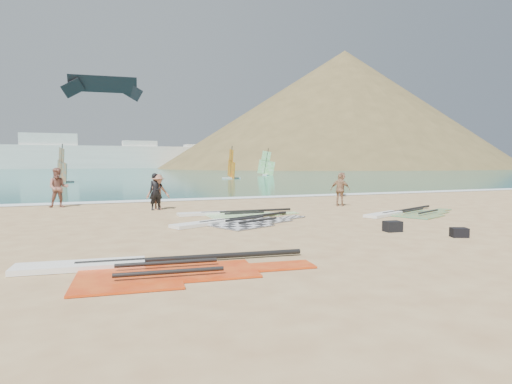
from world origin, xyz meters
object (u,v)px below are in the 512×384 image
object	(u,v)px
rig_grey	(235,222)
rig_orange	(407,213)
rig_red	(143,268)
beachgoer_back	(340,190)
beachgoer_right	(342,184)
person_wetsuit	(156,192)
beachgoer_mid	(158,192)
gear_bag_near	(393,226)
rig_green	(229,214)
gear_bag_far	(459,233)
beachgoer_left	(58,188)

from	to	relation	value
rig_grey	rig_orange	distance (m)	7.84
rig_orange	rig_red	distance (m)	13.13
beachgoer_back	beachgoer_right	world-z (taller)	beachgoer_back
person_wetsuit	rig_red	bearing A→B (deg)	-109.57
rig_grey	beachgoer_mid	world-z (taller)	beachgoer_mid
gear_bag_near	beachgoer_back	xyz separation A→B (m)	(2.92, 7.69, 0.68)
rig_green	gear_bag_far	size ratio (longest dim) A/B	10.92
beachgoer_back	beachgoer_mid	bearing A→B (deg)	28.77
rig_orange	beachgoer_mid	xyz separation A→B (m)	(-9.76, 5.90, 0.80)
rig_orange	beachgoer_right	world-z (taller)	beachgoer_right
gear_bag_far	beachgoer_mid	bearing A→B (deg)	123.85
rig_orange	rig_red	bearing A→B (deg)	-177.62
person_wetsuit	beachgoer_mid	world-z (taller)	person_wetsuit
rig_red	beachgoer_left	size ratio (longest dim) A/B	3.17
gear_bag_far	person_wetsuit	xyz separation A→B (m)	(-7.46, 10.87, 0.73)
beachgoer_back	person_wetsuit	bearing A→B (deg)	29.47
rig_grey	beachgoer_mid	size ratio (longest dim) A/B	3.38
person_wetsuit	beachgoer_mid	distance (m)	0.15
rig_green	beachgoer_right	size ratio (longest dim) A/B	3.27
beachgoer_right	rig_grey	bearing A→B (deg)	163.34
rig_green	rig_red	size ratio (longest dim) A/B	0.82
beachgoer_right	gear_bag_far	bearing A→B (deg)	-168.18
rig_green	gear_bag_far	world-z (taller)	gear_bag_far
beachgoer_right	rig_red	bearing A→B (deg)	167.90
rig_red	beachgoer_mid	world-z (taller)	beachgoer_mid
person_wetsuit	rig_orange	bearing A→B (deg)	-40.27
beachgoer_right	rig_orange	bearing A→B (deg)	-165.21
person_wetsuit	beachgoer_left	world-z (taller)	beachgoer_left
rig_orange	beachgoer_left	bearing A→B (deg)	125.17
rig_red	person_wetsuit	bearing A→B (deg)	86.31
rig_green	gear_bag_near	xyz separation A→B (m)	(3.66, -6.06, 0.12)
rig_orange	beachgoer_mid	bearing A→B (deg)	125.64
person_wetsuit	beachgoer_right	bearing A→B (deg)	7.16
rig_orange	beachgoer_left	distance (m)	16.76
rig_orange	gear_bag_far	xyz separation A→B (m)	(-2.41, -5.07, 0.09)
rig_grey	person_wetsuit	distance (m)	6.07
rig_grey	gear_bag_near	size ratio (longest dim) A/B	10.61
rig_red	gear_bag_far	world-z (taller)	gear_bag_far
rig_grey	gear_bag_far	world-z (taller)	gear_bag_far
gear_bag_near	person_wetsuit	distance (m)	11.22
rig_red	person_wetsuit	distance (m)	11.67
beachgoer_left	beachgoer_mid	world-z (taller)	beachgoer_left
rig_grey	gear_bag_far	xyz separation A→B (m)	(5.44, -5.21, 0.09)
rig_green	gear_bag_near	size ratio (longest dim) A/B	9.63
rig_orange	beachgoer_left	size ratio (longest dim) A/B	2.81
beachgoer_mid	beachgoer_left	bearing A→B (deg)	143.92
rig_green	rig_orange	size ratio (longest dim) A/B	0.93
rig_green	rig_orange	world-z (taller)	rig_orange
beachgoer_left	person_wetsuit	bearing A→B (deg)	-32.83
rig_green	rig_orange	bearing A→B (deg)	-19.74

